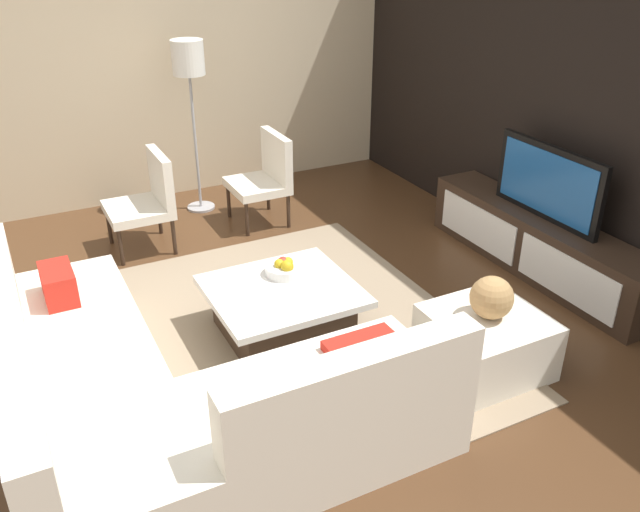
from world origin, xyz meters
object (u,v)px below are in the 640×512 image
(television, at_px, (548,183))
(accent_chair_near, at_px, (148,197))
(media_console, at_px, (538,244))
(fruit_bowl, at_px, (284,268))
(ottoman, at_px, (485,342))
(decorative_ball, at_px, (492,298))
(coffee_table, at_px, (283,310))
(sectional_couch, at_px, (163,391))
(floor_lamp, at_px, (189,70))
(accent_chair_far, at_px, (266,173))

(television, height_order, accent_chair_near, television)
(media_console, relative_size, fruit_bowl, 8.17)
(television, xyz_separation_m, ottoman, (0.87, -1.27, -0.60))
(media_console, relative_size, decorative_ball, 8.16)
(media_console, distance_m, coffee_table, 2.30)
(television, distance_m, decorative_ball, 1.56)
(media_console, bearing_deg, sectional_couch, -81.14)
(decorative_ball, bearing_deg, ottoman, 0.00)
(coffee_table, distance_m, fruit_bowl, 0.31)
(sectional_couch, bearing_deg, floor_lamp, 158.75)
(television, xyz_separation_m, decorative_ball, (0.87, -1.27, -0.26))
(media_console, height_order, accent_chair_near, accent_chair_near)
(sectional_couch, distance_m, fruit_bowl, 1.38)
(television, relative_size, ottoman, 1.57)
(ottoman, bearing_deg, television, 124.46)
(ottoman, distance_m, decorative_ball, 0.34)
(floor_lamp, distance_m, ottoman, 3.77)
(television, bearing_deg, sectional_couch, -81.15)
(sectional_couch, relative_size, floor_lamp, 1.50)
(media_console, height_order, decorative_ball, decorative_ball)
(sectional_couch, height_order, accent_chair_far, accent_chair_far)
(accent_chair_near, relative_size, accent_chair_far, 1.00)
(coffee_table, distance_m, ottoman, 1.41)
(television, height_order, floor_lamp, floor_lamp)
(television, relative_size, floor_lamp, 0.65)
(ottoman, xyz_separation_m, decorative_ball, (0.00, 0.00, 0.34))
(television, xyz_separation_m, sectional_couch, (0.52, -3.32, -0.51))
(fruit_bowl, bearing_deg, sectional_couch, -54.68)
(ottoman, bearing_deg, floor_lamp, -166.51)
(floor_lamp, bearing_deg, sectional_couch, -21.25)
(accent_chair_near, relative_size, fruit_bowl, 3.11)
(coffee_table, xyz_separation_m, accent_chair_far, (-1.91, 0.69, 0.29))
(floor_lamp, bearing_deg, decorative_ball, 13.49)
(media_console, xyz_separation_m, fruit_bowl, (-0.28, -2.20, 0.18))
(sectional_couch, relative_size, ottoman, 3.61)
(floor_lamp, xyz_separation_m, accent_chair_far, (0.59, 0.50, -0.92))
(media_console, xyz_separation_m, television, (0.00, 0.00, 0.55))
(accent_chair_far, bearing_deg, accent_chair_near, -78.94)
(floor_lamp, relative_size, ottoman, 2.41)
(fruit_bowl, height_order, decorative_ball, decorative_ball)
(accent_chair_near, xyz_separation_m, ottoman, (2.82, 1.49, -0.29))
(sectional_couch, bearing_deg, media_console, 98.86)
(media_console, distance_m, sectional_couch, 3.36)
(sectional_couch, xyz_separation_m, floor_lamp, (-3.12, 1.21, 1.12))
(floor_lamp, relative_size, fruit_bowl, 6.01)
(media_console, distance_m, floor_lamp, 3.54)
(media_console, xyz_separation_m, decorative_ball, (0.87, -1.27, 0.29))
(coffee_table, relative_size, ottoman, 1.44)
(sectional_couch, relative_size, accent_chair_far, 2.91)
(ottoman, height_order, decorative_ball, decorative_ball)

